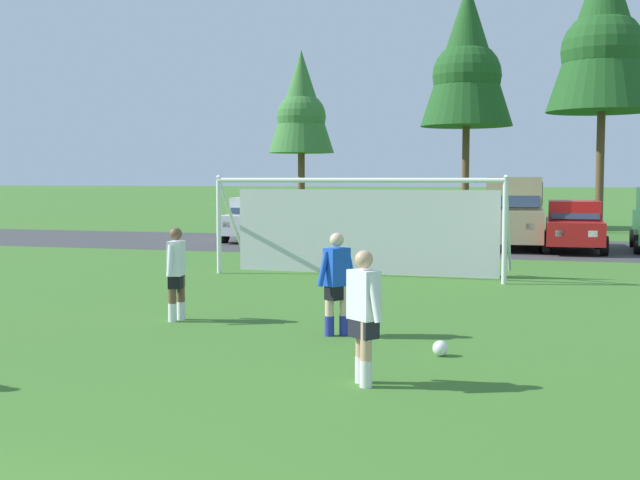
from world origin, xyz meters
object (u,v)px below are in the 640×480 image
object	(u,v)px
player_midfield_center	(337,284)
parked_car_slot_left	(341,220)
soccer_ball	(440,348)
parked_car_slot_far_left	(257,219)
player_winger_right	(176,274)
parked_car_slot_center_left	(403,222)
player_winger_left	(364,318)
parked_car_slot_center_right	(574,226)
soccer_goal	(362,225)
parked_car_slot_center	(514,211)

from	to	relation	value
player_midfield_center	parked_car_slot_left	bearing A→B (deg)	104.24
soccer_ball	player_midfield_center	world-z (taller)	player_midfield_center
player_midfield_center	parked_car_slot_far_left	bearing A→B (deg)	113.94
player_winger_right	parked_car_slot_center_left	xyz separation A→B (m)	(1.02, 16.75, 0.05)
player_winger_left	parked_car_slot_left	size ratio (longest dim) A/B	0.38
player_midfield_center	parked_car_slot_center_left	xyz separation A→B (m)	(-2.03, 17.30, 0.05)
soccer_ball	player_winger_left	xyz separation A→B (m)	(-0.68, -1.86, 0.71)
player_midfield_center	parked_car_slot_center_right	xyz separation A→B (m)	(3.97, 16.50, 0.05)
parked_car_slot_left	parked_car_slot_center_right	size ratio (longest dim) A/B	1.02
player_winger_right	parked_car_slot_left	size ratio (longest dim) A/B	0.38
player_winger_right	soccer_goal	bearing A→B (deg)	77.95
soccer_goal	player_winger_right	bearing A→B (deg)	-102.05
player_midfield_center	player_winger_right	world-z (taller)	same
soccer_goal	player_winger_left	distance (m)	11.25
player_midfield_center	parked_car_slot_center_left	distance (m)	17.42
parked_car_slot_left	parked_car_slot_center	world-z (taller)	parked_car_slot_center
soccer_ball	player_winger_right	bearing A→B (deg)	161.87
player_winger_right	parked_car_slot_center_right	bearing A→B (deg)	66.25
player_winger_right	parked_car_slot_left	xyz separation A→B (m)	(-1.45, 17.15, 0.05)
player_midfield_center	soccer_ball	bearing A→B (deg)	-29.99
parked_car_slot_center	parked_car_slot_center_right	xyz separation A→B (m)	(2.03, -0.74, -0.47)
soccer_ball	parked_car_slot_far_left	distance (m)	21.38
soccer_goal	parked_car_slot_far_left	world-z (taller)	soccer_goal
parked_car_slot_center	player_winger_right	bearing A→B (deg)	-106.64
parked_car_slot_center_left	parked_car_slot_left	bearing A→B (deg)	170.71
soccer_ball	player_winger_left	bearing A→B (deg)	-110.15
parked_car_slot_center_left	parked_car_slot_center_right	size ratio (longest dim) A/B	1.01
player_midfield_center	player_winger_right	distance (m)	3.10
parked_car_slot_left	parked_car_slot_center	size ratio (longest dim) A/B	0.89
player_winger_left	parked_car_slot_center_right	size ratio (longest dim) A/B	0.39
parked_car_slot_center_right	player_midfield_center	bearing A→B (deg)	-103.52
parked_car_slot_center_right	soccer_ball	bearing A→B (deg)	-97.11
soccer_ball	player_midfield_center	bearing A→B (deg)	150.01
soccer_goal	parked_car_slot_far_left	xyz separation A→B (m)	(-6.54, 9.93, -0.42)
parked_car_slot_center	soccer_ball	bearing A→B (deg)	-90.50
soccer_ball	player_midfield_center	distance (m)	2.18
parked_car_slot_center_left	player_midfield_center	bearing A→B (deg)	-83.32
parked_car_slot_far_left	player_midfield_center	bearing A→B (deg)	-66.06
soccer_ball	parked_car_slot_center_left	bearing A→B (deg)	101.73
player_winger_left	parked_car_slot_center	world-z (taller)	parked_car_slot_center
parked_car_slot_far_left	parked_car_slot_center	size ratio (longest dim) A/B	0.87
soccer_goal	player_midfield_center	distance (m)	8.20
soccer_goal	parked_car_slot_center_right	size ratio (longest dim) A/B	1.77
parked_car_slot_center	player_midfield_center	bearing A→B (deg)	-96.42
soccer_ball	player_winger_right	world-z (taller)	player_winger_right
parked_car_slot_center_left	parked_car_slot_center	xyz separation A→B (m)	(3.97, -0.06, 0.47)
soccer_goal	parked_car_slot_center_right	bearing A→B (deg)	57.34
soccer_goal	parked_car_slot_center	distance (m)	9.80
parked_car_slot_center_left	parked_car_slot_center_right	xyz separation A→B (m)	(5.99, -0.80, 0.00)
player_midfield_center	soccer_goal	bearing A→B (deg)	100.19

